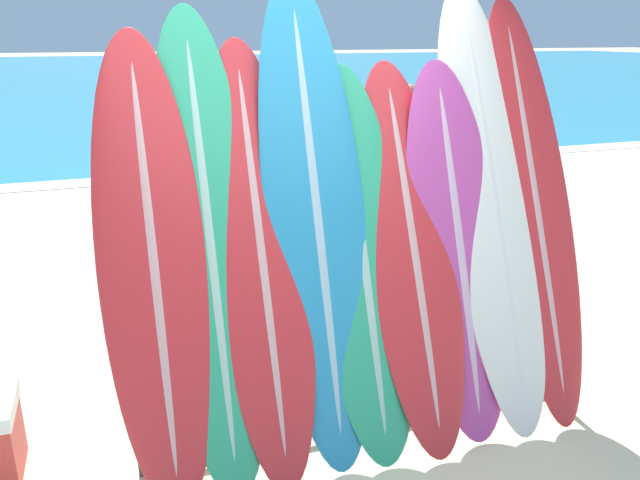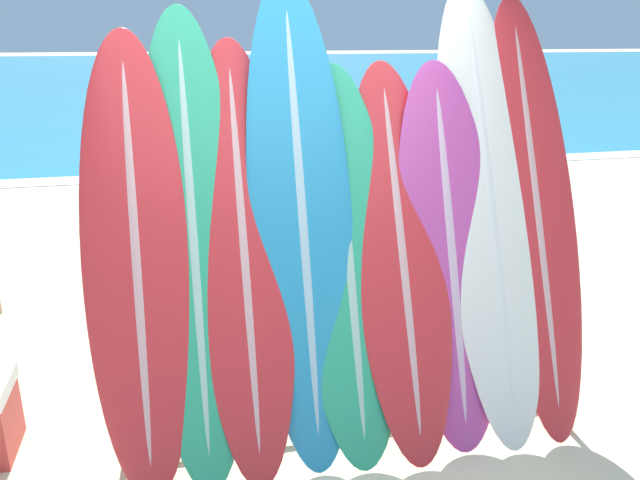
{
  "view_description": "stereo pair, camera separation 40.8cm",
  "coord_description": "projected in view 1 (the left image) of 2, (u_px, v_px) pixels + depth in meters",
  "views": [
    {
      "loc": [
        -0.96,
        -2.47,
        2.2
      ],
      "look_at": [
        0.29,
        1.19,
        0.91
      ],
      "focal_mm": 35.0,
      "sensor_mm": 36.0,
      "label": 1
    },
    {
      "loc": [
        -0.57,
        -2.59,
        2.2
      ],
      "look_at": [
        0.29,
        1.19,
        0.91
      ],
      "focal_mm": 35.0,
      "sensor_mm": 36.0,
      "label": 2
    }
  ],
  "objects": [
    {
      "name": "person_far_left",
      "position": [
        407.0,
        158.0,
        6.63
      ],
      "size": [
        0.29,
        0.28,
        1.7
      ],
      "rotation": [
        0.0,
        0.0,
        5.56
      ],
      "color": "#A87A5B",
      "rests_on": "ground_plane"
    },
    {
      "name": "surfboard_slot_2",
      "position": [
        261.0,
        260.0,
        3.18
      ],
      "size": [
        0.5,
        0.98,
        2.19
      ],
      "color": "red",
      "rests_on": "ground_plane"
    },
    {
      "name": "surfboard_slot_4",
      "position": [
        363.0,
        262.0,
        3.36
      ],
      "size": [
        0.55,
        0.88,
        2.05
      ],
      "color": "#289E70",
      "rests_on": "ground_plane"
    },
    {
      "name": "surfboard_rack",
      "position": [
        366.0,
        355.0,
        3.5
      ],
      "size": [
        2.55,
        0.04,
        0.89
      ],
      "color": "#28282D",
      "rests_on": "ground_plane"
    },
    {
      "name": "surfboard_slot_6",
      "position": [
        458.0,
        249.0,
        3.53
      ],
      "size": [
        0.59,
        0.83,
        2.07
      ],
      "color": "#B23D8E",
      "rests_on": "ground_plane"
    },
    {
      "name": "ocean_water",
      "position": [
        117.0,
        73.0,
        36.27
      ],
      "size": [
        120.0,
        60.0,
        0.01
      ],
      "color": "teal",
      "rests_on": "ground_plane"
    },
    {
      "name": "surfboard_slot_3",
      "position": [
        316.0,
        222.0,
        3.27
      ],
      "size": [
        0.56,
        0.96,
        2.51
      ],
      "color": "teal",
      "rests_on": "ground_plane"
    },
    {
      "name": "surfboard_slot_8",
      "position": [
        534.0,
        207.0,
        3.72
      ],
      "size": [
        0.5,
        1.09,
        2.43
      ],
      "color": "red",
      "rests_on": "ground_plane"
    },
    {
      "name": "surfboard_slot_7",
      "position": [
        492.0,
        204.0,
        3.63
      ],
      "size": [
        0.57,
        1.15,
        2.5
      ],
      "color": "silver",
      "rests_on": "ground_plane"
    },
    {
      "name": "surfboard_slot_0",
      "position": [
        154.0,
        268.0,
        3.01
      ],
      "size": [
        0.53,
        0.91,
        2.24
      ],
      "color": "red",
      "rests_on": "ground_plane"
    },
    {
      "name": "surfboard_slot_5",
      "position": [
        412.0,
        254.0,
        3.44
      ],
      "size": [
        0.54,
        1.0,
        2.07
      ],
      "color": "red",
      "rests_on": "ground_plane"
    },
    {
      "name": "surfboard_slot_1",
      "position": [
        210.0,
        248.0,
        3.11
      ],
      "size": [
        0.52,
        0.98,
        2.35
      ],
      "color": "#289E70",
      "rests_on": "ground_plane"
    },
    {
      "name": "person_near_water",
      "position": [
        131.0,
        168.0,
        5.89
      ],
      "size": [
        0.3,
        0.25,
        1.8
      ],
      "rotation": [
        0.0,
        0.0,
        0.38
      ],
      "color": "tan",
      "rests_on": "ground_plane"
    },
    {
      "name": "person_mid_beach",
      "position": [
        157.0,
        130.0,
        8.41
      ],
      "size": [
        0.3,
        0.29,
        1.74
      ],
      "rotation": [
        0.0,
        0.0,
        2.43
      ],
      "color": "#A87A5B",
      "rests_on": "ground_plane"
    }
  ]
}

